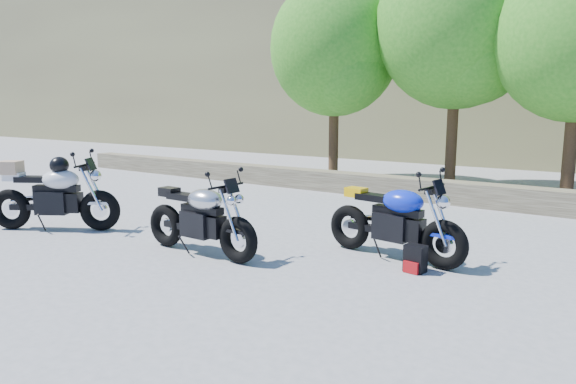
% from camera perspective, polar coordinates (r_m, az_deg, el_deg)
% --- Properties ---
extents(ground, '(90.00, 90.00, 0.00)m').
position_cam_1_polar(ground, '(7.93, -5.35, -6.20)').
color(ground, gray).
rests_on(ground, ground).
extents(stone_wall, '(22.00, 0.55, 0.50)m').
position_cam_1_polar(stone_wall, '(12.49, 11.10, 0.61)').
color(stone_wall, brown).
rests_on(stone_wall, ground).
extents(tree_decid_left, '(3.67, 3.67, 5.62)m').
position_cam_1_polar(tree_decid_left, '(14.96, 5.46, 15.17)').
color(tree_decid_left, '#382314').
rests_on(tree_decid_left, ground).
extents(tree_decid_mid, '(4.08, 4.08, 6.24)m').
position_cam_1_polar(tree_decid_mid, '(14.08, 18.65, 16.75)').
color(tree_decid_mid, '#382314').
rests_on(tree_decid_mid, ground).
extents(silver_bike, '(2.14, 0.68, 1.08)m').
position_cam_1_polar(silver_bike, '(7.54, -9.70, -3.01)').
color(silver_bike, black).
rests_on(silver_bike, ground).
extents(white_bike, '(2.08, 1.36, 1.29)m').
position_cam_1_polar(white_bike, '(9.79, -24.62, -0.23)').
color(white_bike, black).
rests_on(white_bike, ground).
extents(blue_bike, '(2.19, 0.69, 1.10)m').
position_cam_1_polar(blue_bike, '(7.38, 11.80, -3.25)').
color(blue_bike, black).
rests_on(blue_bike, ground).
extents(backpack, '(0.29, 0.26, 0.36)m').
position_cam_1_polar(backpack, '(6.94, 13.93, -7.23)').
color(backpack, black).
rests_on(backpack, ground).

